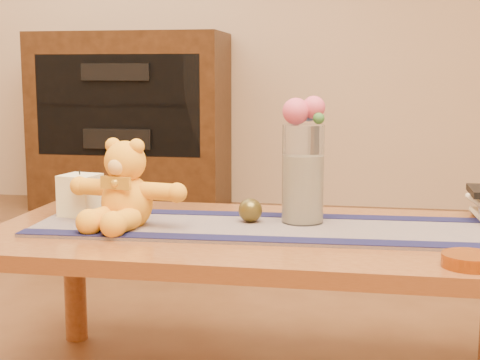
% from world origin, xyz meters
% --- Properties ---
extents(coffee_table_top, '(1.40, 0.70, 0.04)m').
position_xyz_m(coffee_table_top, '(0.00, 0.00, 0.43)').
color(coffee_table_top, brown).
rests_on(coffee_table_top, floor).
extents(table_leg_bl, '(0.07, 0.07, 0.41)m').
position_xyz_m(table_leg_bl, '(-0.64, 0.29, 0.21)').
color(table_leg_bl, brown).
rests_on(table_leg_bl, floor).
extents(persian_runner, '(1.21, 0.40, 0.01)m').
position_xyz_m(persian_runner, '(0.01, 0.01, 0.45)').
color(persian_runner, '#171D42').
rests_on(persian_runner, coffee_table_top).
extents(runner_border_near, '(1.20, 0.11, 0.00)m').
position_xyz_m(runner_border_near, '(0.02, -0.13, 0.46)').
color(runner_border_near, '#121237').
rests_on(runner_border_near, persian_runner).
extents(runner_border_far, '(1.20, 0.11, 0.00)m').
position_xyz_m(runner_border_far, '(0.00, 0.16, 0.46)').
color(runner_border_far, '#121237').
rests_on(runner_border_far, persian_runner).
extents(teddy_bear, '(0.36, 0.32, 0.21)m').
position_xyz_m(teddy_bear, '(-0.34, -0.03, 0.56)').
color(teddy_bear, '#FFA720').
rests_on(teddy_bear, persian_runner).
extents(pillar_candle, '(0.11, 0.11, 0.11)m').
position_xyz_m(pillar_candle, '(-0.51, 0.07, 0.52)').
color(pillar_candle, '#FFF5BB').
rests_on(pillar_candle, persian_runner).
extents(candle_wick, '(0.00, 0.00, 0.01)m').
position_xyz_m(candle_wick, '(-0.51, 0.07, 0.58)').
color(candle_wick, black).
rests_on(candle_wick, pillar_candle).
extents(glass_vase, '(0.11, 0.11, 0.26)m').
position_xyz_m(glass_vase, '(0.10, 0.08, 0.59)').
color(glass_vase, silver).
rests_on(glass_vase, persian_runner).
extents(potpourri_fill, '(0.09, 0.09, 0.18)m').
position_xyz_m(potpourri_fill, '(0.10, 0.08, 0.55)').
color(potpourri_fill, beige).
rests_on(potpourri_fill, glass_vase).
extents(rose_left, '(0.07, 0.07, 0.07)m').
position_xyz_m(rose_left, '(0.08, 0.07, 0.75)').
color(rose_left, '#D14A67').
rests_on(rose_left, glass_vase).
extents(rose_right, '(0.06, 0.06, 0.06)m').
position_xyz_m(rose_right, '(0.13, 0.09, 0.76)').
color(rose_right, '#D14A67').
rests_on(rose_right, glass_vase).
extents(blue_flower_back, '(0.04, 0.04, 0.04)m').
position_xyz_m(blue_flower_back, '(0.11, 0.12, 0.75)').
color(blue_flower_back, '#536CB3').
rests_on(blue_flower_back, glass_vase).
extents(blue_flower_side, '(0.04, 0.04, 0.04)m').
position_xyz_m(blue_flower_side, '(0.07, 0.10, 0.74)').
color(blue_flower_side, '#536CB3').
rests_on(blue_flower_side, glass_vase).
extents(leaf_sprig, '(0.03, 0.03, 0.03)m').
position_xyz_m(leaf_sprig, '(0.14, 0.06, 0.74)').
color(leaf_sprig, '#33662D').
rests_on(leaf_sprig, glass_vase).
extents(bronze_ball, '(0.07, 0.07, 0.06)m').
position_xyz_m(bronze_ball, '(-0.03, 0.06, 0.49)').
color(bronze_ball, '#4F431A').
rests_on(bronze_ball, persian_runner).
extents(book_bottom, '(0.18, 0.23, 0.02)m').
position_xyz_m(book_bottom, '(0.57, 0.22, 0.46)').
color(book_bottom, '#F4E5BC').
rests_on(book_bottom, coffee_table_top).
extents(book_lower, '(0.18, 0.24, 0.02)m').
position_xyz_m(book_lower, '(0.57, 0.21, 0.48)').
color(book_lower, '#F4E5BC').
rests_on(book_lower, book_bottom).
extents(book_upper, '(0.19, 0.24, 0.02)m').
position_xyz_m(book_upper, '(0.56, 0.22, 0.50)').
color(book_upper, '#F4E5BC').
rests_on(book_upper, book_lower).
extents(book_top, '(0.18, 0.23, 0.02)m').
position_xyz_m(book_top, '(0.57, 0.22, 0.52)').
color(book_top, '#F4E5BC').
rests_on(book_top, book_upper).
extents(tv_remote, '(0.05, 0.16, 0.02)m').
position_xyz_m(tv_remote, '(0.57, 0.21, 0.54)').
color(tv_remote, black).
rests_on(tv_remote, book_top).
extents(amber_dish, '(0.14, 0.14, 0.03)m').
position_xyz_m(amber_dish, '(0.48, -0.26, 0.46)').
color(amber_dish, '#BF5914').
rests_on(amber_dish, coffee_table_top).
extents(media_cabinet, '(1.20, 0.50, 1.10)m').
position_xyz_m(media_cabinet, '(-1.20, 2.48, 0.55)').
color(media_cabinet, black).
rests_on(media_cabinet, floor).
extents(cabinet_cavity, '(1.02, 0.03, 0.61)m').
position_xyz_m(cabinet_cavity, '(-1.20, 2.25, 0.66)').
color(cabinet_cavity, black).
rests_on(cabinet_cavity, media_cabinet).
extents(cabinet_shelf, '(1.02, 0.20, 0.02)m').
position_xyz_m(cabinet_shelf, '(-1.20, 2.33, 0.66)').
color(cabinet_shelf, black).
rests_on(cabinet_shelf, media_cabinet).
extents(stereo_upper, '(0.42, 0.28, 0.10)m').
position_xyz_m(stereo_upper, '(-1.20, 2.35, 0.86)').
color(stereo_upper, black).
rests_on(stereo_upper, media_cabinet).
extents(stereo_lower, '(0.42, 0.28, 0.12)m').
position_xyz_m(stereo_lower, '(-1.20, 2.35, 0.46)').
color(stereo_lower, black).
rests_on(stereo_lower, media_cabinet).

